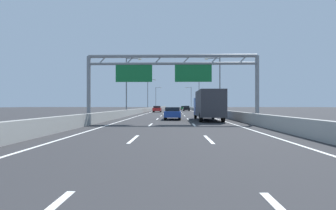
{
  "coord_description": "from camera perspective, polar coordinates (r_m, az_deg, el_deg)",
  "views": [
    {
      "loc": [
        0.13,
        0.19,
        1.63
      ],
      "look_at": [
        -1.41,
        69.27,
        1.69
      ],
      "focal_mm": 27.51,
      "sensor_mm": 36.0,
      "label": 1
    }
  ],
  "objects": [
    {
      "name": "lane_dash_right_17",
      "position": [
        156.32,
        1.9,
        -0.64
      ],
      "size": [
        0.16,
        3.0,
        0.01
      ],
      "primitive_type": "cube",
      "color": "white",
      "rests_on": "ground_plane"
    },
    {
      "name": "streetlamp_right_mid",
      "position": [
        43.11,
        11.11,
        4.96
      ],
      "size": [
        2.58,
        0.28,
        9.5
      ],
      "color": "slate",
      "rests_on": "ground_plane"
    },
    {
      "name": "lane_dash_right_7",
      "position": [
        66.35,
        2.72,
        -1.45
      ],
      "size": [
        0.16,
        3.0,
        0.01
      ],
      "primitive_type": "cube",
      "color": "white",
      "rests_on": "ground_plane"
    },
    {
      "name": "lane_dash_right_3",
      "position": [
        30.4,
        4.43,
        -3.12
      ],
      "size": [
        0.16,
        3.0,
        0.01
      ],
      "primitive_type": "cube",
      "color": "white",
      "rests_on": "ground_plane"
    },
    {
      "name": "lane_dash_left_9",
      "position": [
        84.34,
        -0.03,
        -1.15
      ],
      "size": [
        0.16,
        3.0,
        0.01
      ],
      "primitive_type": "cube",
      "color": "white",
      "rests_on": "ground_plane"
    },
    {
      "name": "lane_dash_left_17",
      "position": [
        156.33,
        0.58,
        -0.64
      ],
      "size": [
        0.16,
        3.0,
        0.01
      ],
      "primitive_type": "cube",
      "color": "white",
      "rests_on": "ground_plane"
    },
    {
      "name": "streetlamp_left_far",
      "position": [
        77.54,
        -4.35,
        2.73
      ],
      "size": [
        2.58,
        0.28,
        9.5
      ],
      "color": "slate",
      "rests_on": "ground_plane"
    },
    {
      "name": "green_car",
      "position": [
        87.79,
        3.44,
        -0.65
      ],
      "size": [
        1.8,
        4.57,
        1.38
      ],
      "color": "#1E7A38",
      "rests_on": "ground_plane"
    },
    {
      "name": "barrier_left",
      "position": [
        110.04,
        -2.38,
        -0.65
      ],
      "size": [
        0.45,
        220.0,
        0.95
      ],
      "color": "#9E9E99",
      "rests_on": "ground_plane"
    },
    {
      "name": "edge_line_left",
      "position": [
        87.99,
        -2.22,
        -1.11
      ],
      "size": [
        0.16,
        176.0,
        0.01
      ],
      "primitive_type": "cube",
      "color": "white",
      "rests_on": "ground_plane"
    },
    {
      "name": "lane_dash_right_8",
      "position": [
        75.34,
        2.55,
        -1.29
      ],
      "size": [
        0.16,
        3.0,
        0.01
      ],
      "primitive_type": "cube",
      "color": "white",
      "rests_on": "ground_plane"
    },
    {
      "name": "blue_car",
      "position": [
        29.46,
        0.99,
        -1.78
      ],
      "size": [
        1.81,
        4.69,
        1.41
      ],
      "color": "#2347AD",
      "rests_on": "ground_plane"
    },
    {
      "name": "lane_dash_left_10",
      "position": [
        93.34,
        0.1,
        -1.05
      ],
      "size": [
        0.16,
        3.0,
        0.01
      ],
      "primitive_type": "cube",
      "color": "white",
      "rests_on": "ground_plane"
    },
    {
      "name": "lane_dash_left_15",
      "position": [
        138.33,
        0.48,
        -0.72
      ],
      "size": [
        0.16,
        3.0,
        0.01
      ],
      "primitive_type": "cube",
      "color": "white",
      "rests_on": "ground_plane"
    },
    {
      "name": "lane_dash_left_7",
      "position": [
        66.35,
        -0.39,
        -1.45
      ],
      "size": [
        0.16,
        3.0,
        0.01
      ],
      "primitive_type": "cube",
      "color": "white",
      "rests_on": "ground_plane"
    },
    {
      "name": "lane_dash_left_8",
      "position": [
        75.35,
        -0.19,
        -1.29
      ],
      "size": [
        0.16,
        3.0,
        0.01
      ],
      "primitive_type": "cube",
      "color": "white",
      "rests_on": "ground_plane"
    },
    {
      "name": "lane_dash_left_16",
      "position": [
        147.33,
        0.53,
        -0.68
      ],
      "size": [
        0.16,
        3.0,
        0.01
      ],
      "primitive_type": "cube",
      "color": "white",
      "rests_on": "ground_plane"
    },
    {
      "name": "lane_dash_left_11",
      "position": [
        102.34,
        0.2,
        -0.96
      ],
      "size": [
        0.16,
        3.0,
        0.01
      ],
      "primitive_type": "cube",
      "color": "white",
      "rests_on": "ground_plane"
    },
    {
      "name": "lane_dash_left_12",
      "position": [
        111.33,
        0.29,
        -0.89
      ],
      "size": [
        0.16,
        3.0,
        0.01
      ],
      "primitive_type": "cube",
      "color": "white",
      "rests_on": "ground_plane"
    },
    {
      "name": "lane_dash_left_4",
      "position": [
        39.39,
        -1.53,
        -2.42
      ],
      "size": [
        0.16,
        3.0,
        0.01
      ],
      "primitive_type": "cube",
      "color": "white",
      "rests_on": "ground_plane"
    },
    {
      "name": "lane_dash_right_4",
      "position": [
        39.37,
        3.71,
        -2.42
      ],
      "size": [
        0.16,
        3.0,
        0.01
      ],
      "primitive_type": "cube",
      "color": "white",
      "rests_on": "ground_plane"
    },
    {
      "name": "ground_plane",
      "position": [
        99.82,
        1.21,
        -0.99
      ],
      "size": [
        260.0,
        260.0,
        0.0
      ],
      "primitive_type": "plane",
      "color": "#2D2D30"
    },
    {
      "name": "lane_dash_left_3",
      "position": [
        30.41,
        -2.37,
        -3.12
      ],
      "size": [
        0.16,
        3.0,
        0.01
      ],
      "primitive_type": "cube",
      "color": "white",
      "rests_on": "ground_plane"
    },
    {
      "name": "lane_dash_left_13",
      "position": [
        120.33,
        0.36,
        -0.82
      ],
      "size": [
        0.16,
        3.0,
        0.01
      ],
      "primitive_type": "cube",
      "color": "white",
      "rests_on": "ground_plane"
    },
    {
      "name": "lane_dash_right_16",
      "position": [
        147.32,
        1.93,
        -0.68
      ],
      "size": [
        0.16,
        3.0,
        0.01
      ],
      "primitive_type": "cube",
      "color": "white",
      "rests_on": "ground_plane"
    },
    {
      "name": "edge_line_right",
      "position": [
        87.97,
        4.62,
        -1.11
      ],
      "size": [
        0.16,
        176.0,
        0.01
      ],
      "primitive_type": "cube",
      "color": "white",
      "rests_on": "ground_plane"
    },
    {
      "name": "streetlamp_left_mid",
      "position": [
        43.16,
        -8.9,
        4.96
      ],
      "size": [
        2.58,
        0.28,
        9.5
      ],
      "color": "slate",
      "rests_on": "ground_plane"
    },
    {
      "name": "lane_dash_right_11",
      "position": [
        102.33,
        2.22,
        -0.96
      ],
      "size": [
        0.16,
        3.0,
        0.01
      ],
      "primitive_type": "cube",
      "color": "white",
      "rests_on": "ground_plane"
    },
    {
      "name": "lane_dash_left_14",
      "position": [
        129.33,
        0.43,
        -0.77
      ],
      "size": [
        0.16,
        3.0,
        0.01
      ],
      "primitive_type": "cube",
      "color": "white",
      "rests_on": "ground_plane"
    },
    {
      "name": "barrier_right",
      "position": [
        110.02,
        4.81,
        -0.65
      ],
      "size": [
        0.45,
        220.0,
        0.95
      ],
      "color": "#9E9E99",
      "rests_on": "ground_plane"
    },
    {
      "name": "lane_dash_right_14",
      "position": [
        129.33,
        2.02,
        -0.77
      ],
      "size": [
        0.16,
        3.0,
        0.01
      ],
      "primitive_type": "cube",
      "color": "white",
      "rests_on": "ground_plane"
    },
    {
      "name": "lane_dash_right_9",
      "position": [
        84.34,
        2.42,
        -1.15
      ],
      "size": [
        0.16,
        3.0,
        0.01
      ],
      "primitive_type": "cube",
      "color": "white",
      "rests_on": "ground_plane"
    },
    {
      "name": "red_car",
      "position": [
        60.6,
        -2.42,
        -0.88
      ],
      "size": [
        1.87,
        4.49,
        1.46
      ],
      "color": "red",
      "rests_on": "ground_plane"
    },
    {
      "name": "lane_dash_left_6",
      "position": [
        57.36,
        -0.65,
        -1.67
      ],
      "size": [
        0.16,
        3.0,
        0.01
      ],
      "primitive_type": "cube",
      "color": "white",
      "rests_on": "ground_plane"
    },
    {
      "name": "streetlamp_right_distant",
      "position": [
        112.13,
        5.04,
        1.88
      ],
      "size": [
        2.58,
        0.28,
        9.5
      ],
      "color": "slate",
      "rests_on": "ground_plane"
    },
    {
      "name": "lane_dash_right_1",
      "position": [
        12.52,
        8.99,
        -7.52
      ],
      "size": [
        0.16,
        3.0,
        0.01
      ],
      "primitive_type": "cube",
      "color": "white",
      "rests_on": "ground_plane"
    },
    {
      "name": "lane_dash_right_6",
      "position": [
        57.35,
        2.95,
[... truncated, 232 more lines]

